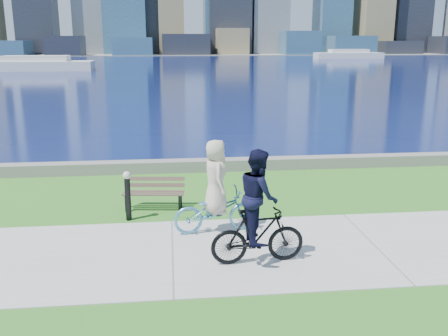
% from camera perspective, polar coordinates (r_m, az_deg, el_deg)
% --- Properties ---
extents(ground, '(320.00, 320.00, 0.00)m').
position_cam_1_polar(ground, '(10.52, 16.69, -8.46)').
color(ground, '#2A6A1C').
rests_on(ground, ground).
extents(concrete_path, '(80.00, 3.50, 0.02)m').
position_cam_1_polar(concrete_path, '(10.52, 16.70, -8.41)').
color(concrete_path, '#A8A7A2').
rests_on(concrete_path, ground).
extents(seawall, '(90.00, 0.50, 0.35)m').
position_cam_1_polar(seawall, '(16.06, 8.28, 0.61)').
color(seawall, slate).
rests_on(seawall, ground).
extents(bay_water, '(320.00, 131.00, 0.01)m').
position_cam_1_polar(bay_water, '(81.07, -3.53, 11.70)').
color(bay_water, '#0B174A').
rests_on(bay_water, ground).
extents(far_shore, '(320.00, 30.00, 0.12)m').
position_cam_1_polar(far_shore, '(138.99, -4.75, 12.88)').
color(far_shore, gray).
rests_on(far_shore, ground).
extents(ferry_near, '(14.13, 4.04, 1.92)m').
position_cam_1_polar(ferry_near, '(69.91, -20.60, 11.02)').
color(ferry_near, silver).
rests_on(ferry_near, ground).
extents(ferry_far, '(14.00, 4.00, 1.90)m').
position_cam_1_polar(ferry_far, '(109.99, 14.03, 12.46)').
color(ferry_far, silver).
rests_on(ferry_far, ground).
extents(park_bench, '(1.50, 0.67, 0.75)m').
position_cam_1_polar(park_bench, '(12.15, -8.01, -2.54)').
color(park_bench, black).
rests_on(park_bench, ground).
extents(bollard_lamp, '(0.18, 0.18, 1.15)m').
position_cam_1_polar(bollard_lamp, '(11.42, -10.95, -2.76)').
color(bollard_lamp, black).
rests_on(bollard_lamp, ground).
extents(cyclist_woman, '(0.84, 1.85, 1.99)m').
position_cam_1_polar(cyclist_woman, '(10.47, -0.96, -3.50)').
color(cyclist_woman, '#4F96C1').
rests_on(cyclist_woman, ground).
extents(cyclist_man, '(0.69, 1.75, 2.13)m').
position_cam_1_polar(cyclist_man, '(9.00, 3.92, -5.53)').
color(cyclist_man, black).
rests_on(cyclist_man, ground).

